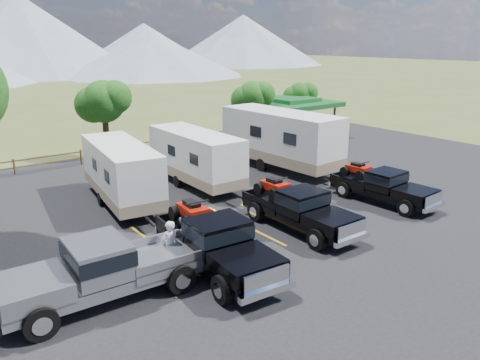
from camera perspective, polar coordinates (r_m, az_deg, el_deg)
ground at (r=19.11m, az=12.69°, el=-7.68°), size 320.00×320.00×0.00m
asphalt_lot at (r=20.96m, az=6.43°, el=-5.05°), size 44.00×34.00×0.04m
stall_lines at (r=21.63m, az=4.61°, el=-4.22°), size 12.12×5.50×0.01m
tree_ne_a at (r=36.18m, az=1.56°, el=9.98°), size 3.11×2.92×4.76m
tree_ne_b at (r=40.94m, az=7.32°, el=10.16°), size 2.77×2.59×4.27m
tree_north at (r=32.36m, az=-16.35°, el=9.14°), size 3.46×3.24×5.25m
rail_fence at (r=34.08m, az=-9.27°, el=4.44°), size 36.12×0.12×1.00m
pavilion at (r=38.89m, az=6.25°, el=9.34°), size 6.20×6.20×3.22m
rig_left at (r=16.43m, az=-3.13°, el=-7.43°), size 2.63×6.42×2.10m
rig_center at (r=19.88m, az=7.11°, el=-3.35°), size 2.14×5.88×1.95m
rig_right at (r=23.96m, az=16.89°, el=-0.59°), size 2.14×5.53×1.82m
trailer_left at (r=23.24m, az=-14.24°, el=0.82°), size 3.16×8.56×2.96m
trailer_center at (r=25.61m, az=-5.43°, el=2.73°), size 2.39×8.51×2.96m
trailer_right at (r=28.85m, az=4.95°, el=4.98°), size 3.02×10.24×3.55m
pickup_silver at (r=15.10m, az=-16.18°, el=-10.37°), size 6.63×2.52×1.96m
person_a at (r=16.49m, az=-8.53°, el=-7.90°), size 0.67×0.45×1.81m
person_b at (r=18.10m, az=-6.79°, el=-5.57°), size 1.08×1.00×1.78m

